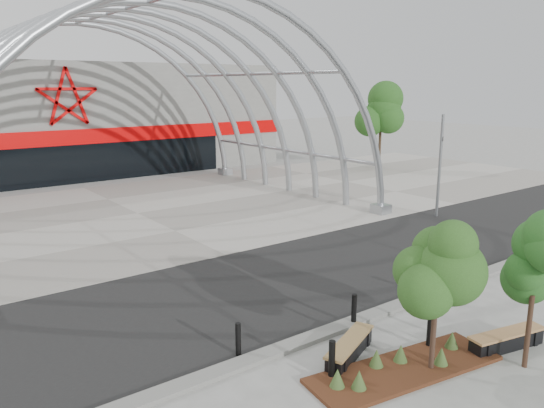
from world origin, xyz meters
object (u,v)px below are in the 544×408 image
bench_1 (507,340)px  street_tree_1 (536,265)px  street_tree_0 (439,257)px  bench_0 (350,349)px  signal_pole (440,164)px  bollard_2 (354,310)px

bench_1 → street_tree_1: bearing=-123.1°
street_tree_0 → bench_0: 3.19m
signal_pole → street_tree_1: size_ratio=1.44×
street_tree_0 → bollard_2: (0.29, 2.77, -2.32)m
street_tree_0 → bench_0: size_ratio=1.78×
bench_1 → bollard_2: (-2.11, 3.25, 0.23)m
bollard_2 → bench_1: bearing=-57.0°
street_tree_1 → bollard_2: street_tree_1 is taller
street_tree_0 → street_tree_1: (1.92, -1.21, -0.24)m
bench_1 → bollard_2: size_ratio=2.48×
signal_pole → bench_1: size_ratio=2.26×
street_tree_1 → bollard_2: 4.78m
signal_pole → street_tree_0: bearing=-144.3°
street_tree_0 → bench_1: size_ratio=1.71×
street_tree_1 → bollard_2: bearing=112.3°
signal_pole → street_tree_0: (-12.55, -9.03, 0.11)m
bench_1 → street_tree_0: bearing=168.7°
signal_pole → street_tree_0: signal_pole is taller
bench_1 → signal_pole: bearing=43.1°
bench_0 → bollard_2: bollard_2 is taller
signal_pole → street_tree_1: 14.76m
signal_pole → bench_0: (-13.61, -7.44, -2.44)m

